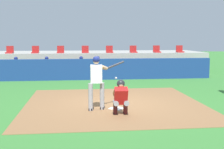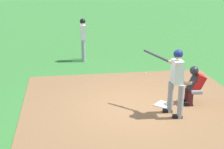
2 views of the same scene
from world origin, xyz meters
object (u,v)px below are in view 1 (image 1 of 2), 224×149
Objects in this scene: batter_at_plate at (97,79)px; stadium_seat_7 at (180,50)px; dugout_player_2 at (81,67)px; stadium_seat_4 at (110,51)px; stadium_seat_0 at (10,51)px; catcher_crouched at (120,96)px; stadium_seat_2 at (61,51)px; home_plate at (117,108)px; stadium_seat_5 at (133,51)px; stadium_seat_6 at (157,51)px; dugout_player_1 at (47,67)px; stadium_seat_3 at (85,51)px; stadium_seat_1 at (35,51)px; dugout_player_3 at (98,67)px; dugout_player_0 at (16,67)px.

stadium_seat_7 is (6.36, 10.24, 0.50)m from batter_at_plate.
dugout_player_2 is 2.93m from stadium_seat_4.
stadium_seat_0 is 6.50m from stadium_seat_4.
dugout_player_2 is at bearing 97.07° from catcher_crouched.
dugout_player_2 is 2.58m from stadium_seat_2.
home_plate is at bearing -60.81° from stadium_seat_0.
home_plate is 0.92× the size of stadium_seat_5.
stadium_seat_7 is (1.62, 0.00, 0.00)m from stadium_seat_6.
dugout_player_1 is at bearing -109.32° from stadium_seat_2.
stadium_seat_5 is 3.25m from stadium_seat_7.
catcher_crouched is at bearing -82.93° from dugout_player_2.
stadium_seat_3 reaches higher than home_plate.
stadium_seat_2 is at bearing 180.00° from stadium_seat_4.
dugout_player_1 is at bearing 111.15° from home_plate.
stadium_seat_3 is 4.88m from stadium_seat_6.
stadium_seat_4 is at bearing 0.00° from stadium_seat_1.
dugout_player_1 is 3.06m from dugout_player_3.
stadium_seat_0 and stadium_seat_3 have the same top height.
stadium_seat_4 is (0.91, 2.03, 0.86)m from dugout_player_3.
stadium_seat_0 and stadium_seat_5 have the same top height.
stadium_seat_0 is 4.88m from stadium_seat_3.
batter_at_plate is 3.76× the size of stadium_seat_4.
stadium_seat_0 reaches higher than dugout_player_0.
dugout_player_3 is at bearing 0.00° from dugout_player_1.
dugout_player_1 is 6.01m from stadium_seat_5.
dugout_player_0 is 3.82m from dugout_player_2.
dugout_player_1 is 2.39m from stadium_seat_1.
home_plate is 0.92× the size of stadium_seat_3.
stadium_seat_0 is at bearing 180.00° from stadium_seat_7.
stadium_seat_3 is at bearing 94.23° from catcher_crouched.
batter_at_plate is at bearing -114.81° from stadium_seat_6.
dugout_player_1 and dugout_player_2 have the same top height.
dugout_player_0 is at bearing -160.50° from stadium_seat_4.
dugout_player_1 is 7.54m from stadium_seat_6.
stadium_seat_1 is at bearing 180.00° from stadium_seat_6.
stadium_seat_3 is at bearing 180.00° from stadium_seat_7.
stadium_seat_6 is at bearing 0.00° from stadium_seat_4.
stadium_seat_4 reaches higher than catcher_crouched.
stadium_seat_1 and stadium_seat_4 have the same top height.
stadium_seat_6 reaches higher than dugout_player_1.
dugout_player_1 is at bearing -138.97° from stadium_seat_3.
stadium_seat_3 is at bearing 94.56° from home_plate.
stadium_seat_2 is 1.00× the size of stadium_seat_5.
dugout_player_3 is 2.71× the size of stadium_seat_6.
dugout_player_3 is (-0.10, 8.97, 0.06)m from catcher_crouched.
stadium_seat_4 is (4.88, 0.00, 0.00)m from stadium_seat_1.
dugout_player_3 reaches higher than catcher_crouched.
stadium_seat_3 and stadium_seat_4 have the same top height.
stadium_seat_5 and stadium_seat_7 have the same top height.
stadium_seat_5 is at bearing 180.00° from stadium_seat_6.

